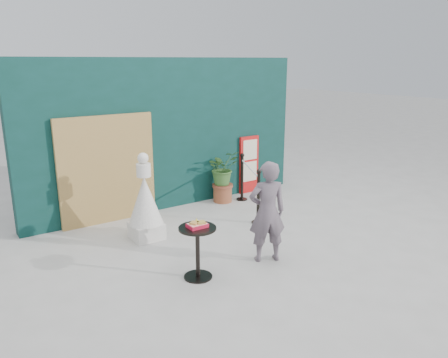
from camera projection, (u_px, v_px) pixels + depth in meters
ground at (268, 259)px, 6.70m from camera, size 60.00×60.00×0.00m
back_wall at (169, 134)px, 8.80m from camera, size 6.00×0.30×3.00m
bamboo_fence at (108, 170)px, 8.00m from camera, size 1.80×0.08×2.00m
woman at (267, 212)px, 6.46m from camera, size 0.66×0.55×1.54m
menu_board at (249, 165)px, 9.91m from camera, size 0.50×0.07×1.30m
statue at (145, 204)px, 7.31m from camera, size 0.58×0.58×1.49m
cafe_table at (198, 244)px, 6.00m from camera, size 0.52×0.52×0.75m
food_basket at (197, 225)px, 5.92m from camera, size 0.26×0.19×0.11m
planter at (223, 172)px, 9.24m from camera, size 0.65×0.57×1.11m
stanchion_barrier at (250, 187)px, 8.72m from camera, size 0.84×1.54×1.03m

